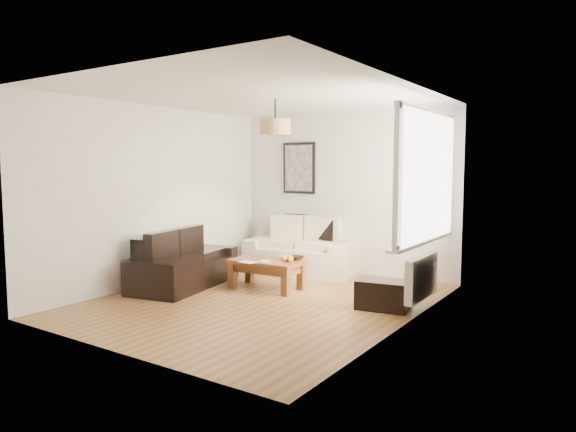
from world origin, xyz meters
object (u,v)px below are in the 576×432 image
Objects in this scene: sofa_leather at (184,261)px; ottoman at (383,295)px; loveseat_cream at (302,247)px; coffee_table at (267,274)px.

ottoman is (2.88, 0.46, -0.19)m from sofa_leather.
ottoman is (1.97, -1.28, -0.25)m from loveseat_cream.
sofa_leather is 2.92m from ottoman.
ottoman is at bearing -43.36° from loveseat_cream.
sofa_leather reaches higher than ottoman.
loveseat_cream reaches higher than sofa_leather.
coffee_table is (0.18, -1.22, -0.22)m from loveseat_cream.
loveseat_cream is 2.77× the size of ottoman.
sofa_leather is 1.22m from coffee_table.
sofa_leather is at bearing -154.68° from coffee_table.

